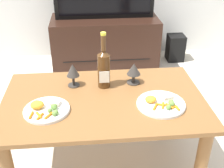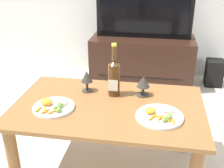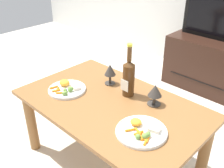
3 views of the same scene
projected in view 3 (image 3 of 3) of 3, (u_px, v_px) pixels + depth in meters
The scene contains 8 objects.
ground_plane at pixel (111, 161), 1.85m from camera, with size 6.40×6.40×0.00m, color beige.
dining_table at pixel (111, 114), 1.65m from camera, with size 1.15×0.71×0.49m.
tv_stand at pixel (224, 68), 2.58m from camera, with size 1.09×0.49×0.51m.
wine_bottle at pixel (129, 77), 1.63m from camera, with size 0.07×0.08×0.34m.
goblet_left at pixel (110, 71), 1.77m from camera, with size 0.08×0.08×0.15m.
goblet_right at pixel (155, 92), 1.55m from camera, with size 0.08×0.08×0.13m.
dinner_plate_left at pixel (67, 89), 1.73m from camera, with size 0.25×0.25×0.05m.
dinner_plate_right at pixel (142, 131), 1.35m from camera, with size 0.27×0.27×0.05m.
Camera 3 is at (0.94, -0.97, 1.37)m, focal length 42.47 mm.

